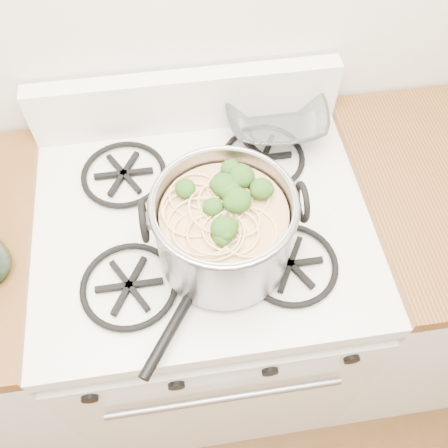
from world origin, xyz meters
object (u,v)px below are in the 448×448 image
gas_range (208,305)px  spatula (206,267)px  glass_bowl (275,120)px  stock_pot (224,229)px

gas_range → spatula: (-0.01, -0.14, 0.50)m
spatula → glass_bowl: glass_bowl is taller
gas_range → glass_bowl: bearing=49.1°
spatula → glass_bowl: size_ratio=3.07×
gas_range → glass_bowl: (0.22, 0.25, 0.50)m
stock_pot → glass_bowl: size_ratio=3.09×
stock_pot → glass_bowl: stock_pot is taller
gas_range → spatula: bearing=-93.1°
spatula → glass_bowl: (0.23, 0.39, 0.00)m
gas_range → glass_bowl: 0.60m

